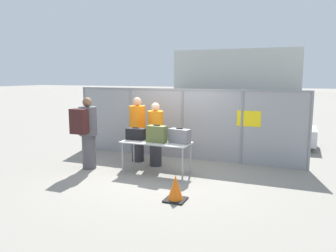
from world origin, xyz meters
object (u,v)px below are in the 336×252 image
object	(u,v)px
suitcase_black	(136,134)
traveler_hooded	(87,130)
inspection_table	(156,145)
utility_trailer	(265,134)
security_worker_near	(156,134)
security_worker_far	(138,129)
traffic_cone	(175,189)
suitcase_grey	(180,136)
suitcase_olive	(157,134)

from	to	relation	value
suitcase_black	traveler_hooded	world-z (taller)	traveler_hooded
inspection_table	utility_trailer	xyz separation A→B (m)	(2.03, 4.28, -0.31)
inspection_table	traveler_hooded	bearing A→B (deg)	-169.86
security_worker_near	utility_trailer	size ratio (longest dim) A/B	0.41
security_worker_far	traffic_cone	world-z (taller)	security_worker_far
security_worker_near	security_worker_far	world-z (taller)	security_worker_far
suitcase_grey	traveler_hooded	distance (m)	2.31
security_worker_near	suitcase_olive	bearing A→B (deg)	133.47
suitcase_olive	security_worker_near	bearing A→B (deg)	116.90
suitcase_olive	traveler_hooded	size ratio (longest dim) A/B	0.27
utility_trailer	suitcase_grey	bearing A→B (deg)	-109.45
security_worker_far	utility_trailer	bearing A→B (deg)	-108.37
security_worker_far	traveler_hooded	bearing A→B (deg)	77.29
suitcase_black	security_worker_near	distance (m)	0.61
security_worker_far	traffic_cone	xyz separation A→B (m)	(1.96, -2.27, -0.67)
suitcase_black	traffic_cone	bearing A→B (deg)	-43.03
suitcase_grey	utility_trailer	size ratio (longest dim) A/B	0.13
suitcase_black	security_worker_near	size ratio (longest dim) A/B	0.29
suitcase_black	suitcase_grey	size ratio (longest dim) A/B	0.89
suitcase_grey	security_worker_near	world-z (taller)	security_worker_near
suitcase_grey	security_worker_far	world-z (taller)	security_worker_far
inspection_table	suitcase_grey	xyz separation A→B (m)	(0.55, 0.08, 0.23)
traffic_cone	suitcase_olive	bearing A→B (deg)	125.59
suitcase_grey	suitcase_black	bearing A→B (deg)	-178.67
traveler_hooded	security_worker_far	bearing A→B (deg)	33.67
security_worker_near	suitcase_black	bearing A→B (deg)	79.81
suitcase_olive	security_worker_near	xyz separation A→B (m)	(-0.32, 0.63, -0.11)
inspection_table	utility_trailer	bearing A→B (deg)	64.61
inspection_table	suitcase_olive	world-z (taller)	suitcase_olive
utility_trailer	traffic_cone	xyz separation A→B (m)	(-1.00, -5.71, -0.16)
suitcase_black	traffic_cone	size ratio (longest dim) A/B	0.98
security_worker_near	utility_trailer	xyz separation A→B (m)	(2.32, 3.68, -0.45)
inspection_table	traveler_hooded	size ratio (longest dim) A/B	0.92
traveler_hooded	security_worker_near	distance (m)	1.70
inspection_table	suitcase_grey	distance (m)	0.60
security_worker_far	utility_trailer	xyz separation A→B (m)	(2.96, 3.44, -0.51)
suitcase_olive	traffic_cone	xyz separation A→B (m)	(1.00, -1.40, -0.73)
suitcase_black	suitcase_olive	world-z (taller)	suitcase_olive
suitcase_black	traveler_hooded	xyz separation A→B (m)	(-1.16, -0.36, 0.07)
suitcase_olive	traffic_cone	distance (m)	1.87
suitcase_black	traveler_hooded	size ratio (longest dim) A/B	0.27
traveler_hooded	utility_trailer	size ratio (longest dim) A/B	0.44
suitcase_olive	utility_trailer	bearing A→B (deg)	65.14
suitcase_grey	security_worker_far	bearing A→B (deg)	152.92
suitcase_olive	security_worker_near	world-z (taller)	security_worker_near
security_worker_near	suitcase_grey	bearing A→B (deg)	164.90
inspection_table	security_worker_far	distance (m)	1.26
traffic_cone	traveler_hooded	bearing A→B (deg)	157.74
security_worker_near	traffic_cone	distance (m)	2.50
suitcase_grey	utility_trailer	distance (m)	4.48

